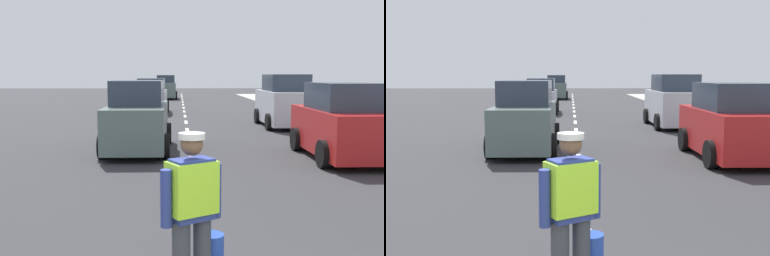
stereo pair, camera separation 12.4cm
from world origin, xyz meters
TOP-DOWN VIEW (x-y plane):
  - ground_plane at (0.00, 21.00)m, footprint 96.00×96.00m
  - lane_center_line at (0.00, 25.20)m, footprint 0.14×46.40m
  - road_worker at (-0.21, 1.43)m, footprint 0.64×0.60m
  - car_oncoming_lead at (-1.52, 10.07)m, footprint 1.87×4.09m
  - car_oncoming_second at (-1.89, 22.76)m, footprint 1.93×4.02m
  - car_oncoming_third at (-1.48, 37.69)m, footprint 2.04×4.25m
  - car_parked_far at (4.18, 15.89)m, footprint 2.06×4.15m
  - car_parked_curbside at (3.93, 8.67)m, footprint 1.88×3.97m

SIDE VIEW (x-z plane):
  - ground_plane at x=0.00m, z-range 0.00..0.00m
  - lane_center_line at x=0.00m, z-range 0.00..0.01m
  - car_oncoming_second at x=-1.89m, z-range -0.07..1.93m
  - car_parked_curbside at x=3.93m, z-range -0.07..1.94m
  - road_worker at x=-0.21m, z-range 0.10..1.77m
  - car_oncoming_lead at x=-1.52m, z-range -0.08..1.97m
  - car_oncoming_third at x=-1.48m, z-range -0.08..2.09m
  - car_parked_far at x=4.18m, z-range -0.08..2.15m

